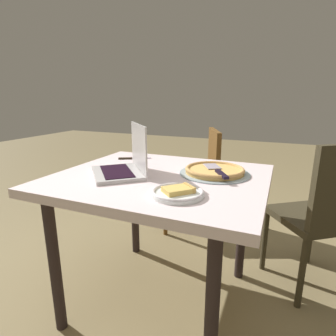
{
  "coord_description": "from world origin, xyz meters",
  "views": [
    {
      "loc": [
        0.55,
        -1.18,
        1.12
      ],
      "look_at": [
        0.04,
        0.01,
        0.77
      ],
      "focal_mm": 28.93,
      "sensor_mm": 36.0,
      "label": 1
    }
  ],
  "objects": [
    {
      "name": "dining_table",
      "position": [
        0.0,
        0.0,
        0.65
      ],
      "size": [
        1.03,
        0.89,
        0.73
      ],
      "color": "silver",
      "rests_on": "ground_plane"
    },
    {
      "name": "ground_plane",
      "position": [
        0.0,
        0.0,
        0.0
      ],
      "size": [
        12.0,
        12.0,
        0.0
      ],
      "primitive_type": "plane",
      "color": "olive"
    },
    {
      "name": "table_knife",
      "position": [
        -0.32,
        0.26,
        0.74
      ],
      "size": [
        0.19,
        0.12,
        0.01
      ],
      "color": "#C4B2C7",
      "rests_on": "dining_table"
    },
    {
      "name": "chair_far",
      "position": [
        -0.09,
        0.99,
        0.49
      ],
      "size": [
        0.59,
        0.59,
        0.85
      ],
      "color": "brown",
      "rests_on": "ground_plane"
    },
    {
      "name": "chair_near",
      "position": [
        0.8,
        0.42,
        0.5
      ],
      "size": [
        0.54,
        0.54,
        0.9
      ],
      "color": "#37301F",
      "rests_on": "ground_plane"
    },
    {
      "name": "pizza_tray",
      "position": [
        0.25,
        0.13,
        0.75
      ],
      "size": [
        0.36,
        0.36,
        0.04
      ],
      "color": "#92A6AD",
      "rests_on": "dining_table"
    },
    {
      "name": "laptop",
      "position": [
        -0.17,
        -0.05,
        0.79
      ],
      "size": [
        0.38,
        0.38,
        0.25
      ],
      "color": "beige",
      "rests_on": "dining_table"
    },
    {
      "name": "pizza_plate",
      "position": [
        0.19,
        -0.23,
        0.75
      ],
      "size": [
        0.21,
        0.21,
        0.04
      ],
      "color": "white",
      "rests_on": "dining_table"
    }
  ]
}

